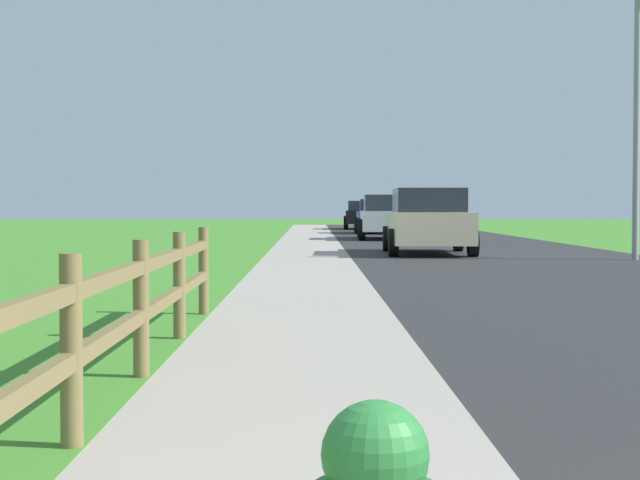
# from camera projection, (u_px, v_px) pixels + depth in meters

# --- Properties ---
(ground_plane) EXTENTS (120.00, 120.00, 0.00)m
(ground_plane) POSITION_uv_depth(u_px,v_px,m) (345.00, 251.00, 25.71)
(ground_plane) COLOR #418329
(road_asphalt) EXTENTS (7.00, 66.00, 0.01)m
(road_asphalt) POSITION_uv_depth(u_px,v_px,m) (466.00, 247.00, 27.74)
(road_asphalt) COLOR #2A2A2A
(road_asphalt) RESTS_ON ground
(curb_concrete) EXTENTS (6.00, 66.00, 0.01)m
(curb_concrete) POSITION_uv_depth(u_px,v_px,m) (237.00, 247.00, 27.68)
(curb_concrete) COLOR #A49A8B
(curb_concrete) RESTS_ON ground
(grass_verge) EXTENTS (5.00, 66.00, 0.00)m
(grass_verge) POSITION_uv_depth(u_px,v_px,m) (185.00, 247.00, 27.67)
(grass_verge) COLOR #418329
(grass_verge) RESTS_ON ground
(rail_fence) EXTENTS (0.11, 9.80, 0.95)m
(rail_fence) POSITION_uv_depth(u_px,v_px,m) (112.00, 313.00, 5.70)
(rail_fence) COLOR brown
(rail_fence) RESTS_ON ground
(parked_suv_beige) EXTENTS (2.15, 4.52, 1.60)m
(parked_suv_beige) POSITION_uv_depth(u_px,v_px,m) (428.00, 221.00, 23.90)
(parked_suv_beige) COLOR #C6B793
(parked_suv_beige) RESTS_ON ground
(parked_car_silver) EXTENTS (2.16, 4.55, 1.56)m
(parked_car_silver) POSITION_uv_depth(u_px,v_px,m) (387.00, 217.00, 34.50)
(parked_car_silver) COLOR #B7BABF
(parked_car_silver) RESTS_ON ground
(parked_car_blue) EXTENTS (2.13, 4.31, 1.47)m
(parked_car_blue) POSITION_uv_depth(u_px,v_px,m) (379.00, 216.00, 41.93)
(parked_car_blue) COLOR navy
(parked_car_blue) RESTS_ON ground
(parked_car_black) EXTENTS (2.27, 4.43, 1.43)m
(parked_car_black) POSITION_uv_depth(u_px,v_px,m) (365.00, 215.00, 49.46)
(parked_car_black) COLOR black
(parked_car_black) RESTS_ON ground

